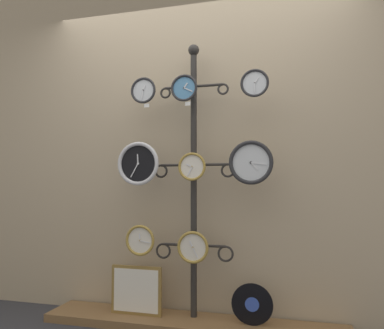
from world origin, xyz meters
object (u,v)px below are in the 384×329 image
display_stand (194,218)px  clock_top_left (143,91)px  clock_top_center (184,88)px  clock_top_right (255,83)px  vinyl_record (252,304)px  clock_middle_right (251,163)px  clock_bottom_center (193,247)px  clock_middle_left (138,164)px  clock_middle_center (192,167)px  clock_bottom_left (140,240)px  picture_frame (136,290)px

display_stand → clock_top_left: display_stand is taller
display_stand → clock_top_center: size_ratio=10.42×
clock_top_right → vinyl_record: (-0.04, 0.03, -1.54)m
clock_top_left → vinyl_record: 1.75m
clock_middle_right → vinyl_record: 0.98m
display_stand → clock_top_center: display_stand is taller
clock_top_left → vinyl_record: bearing=0.2°
clock_top_center → clock_bottom_center: 1.16m
clock_top_left → clock_top_right: 0.85m
vinyl_record → clock_middle_left: bearing=-176.4°
display_stand → clock_top_left: 1.04m
clock_top_left → clock_top_center: 0.34m
clock_top_right → clock_middle_center: clock_top_right is taller
vinyl_record → clock_middle_center: bearing=-176.2°
clock_top_left → vinyl_record: clock_top_left is taller
display_stand → clock_bottom_left: (-0.38, -0.11, -0.17)m
clock_top_center → vinyl_record: (0.48, 0.04, -1.54)m
clock_top_center → picture_frame: size_ratio=0.51×
display_stand → vinyl_record: size_ratio=7.31×
clock_top_left → clock_middle_center: (0.39, -0.03, -0.59)m
clock_bottom_center → picture_frame: clock_bottom_center is taller
clock_middle_right → picture_frame: size_ratio=0.78×
clock_middle_center → picture_frame: clock_middle_center is taller
clock_top_center → clock_bottom_center: bearing=-2.3°
display_stand → picture_frame: (-0.43, -0.07, -0.54)m
picture_frame → clock_top_center: bearing=-5.2°
clock_top_left → clock_bottom_center: size_ratio=0.88×
clock_top_right → clock_middle_right: size_ratio=0.65×
display_stand → clock_middle_left: 0.58m
clock_top_left → picture_frame: bearing=-178.5°
clock_bottom_center → clock_top_center: bearing=177.7°
clock_middle_left → vinyl_record: bearing=3.6°
clock_top_left → clock_middle_left: (-0.02, -0.05, -0.57)m
display_stand → clock_top_right: size_ratio=10.45×
clock_top_left → clock_top_center: clock_top_left is taller
clock_top_center → vinyl_record: clock_top_center is taller
clock_top_right → clock_bottom_center: bearing=-178.1°
clock_top_left → clock_bottom_center: bearing=-5.4°
clock_middle_right → vinyl_record: (-0.00, 0.02, -0.98)m
clock_top_left → vinyl_record: size_ratio=0.71×
clock_top_right → clock_bottom_left: 1.41m
clock_bottom_left → display_stand: bearing=16.4°
display_stand → clock_middle_right: display_stand is taller
picture_frame → display_stand: bearing=9.8°
clock_top_right → vinyl_record: clock_top_right is taller
clock_top_center → clock_bottom_center: (0.07, -0.00, -1.16)m
clock_top_right → clock_bottom_left: (-0.85, -0.02, -1.12)m
clock_middle_left → picture_frame: clock_middle_left is taller
clock_middle_center → display_stand: bearing=98.0°
clock_middle_left → clock_bottom_center: size_ratio=1.43×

